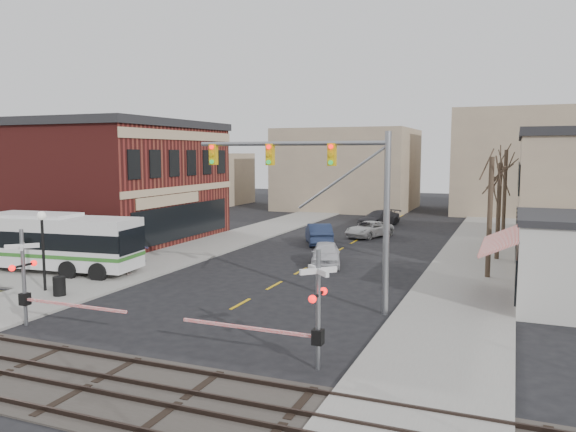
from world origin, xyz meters
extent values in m
plane|color=black|center=(0.00, 0.00, 0.00)|extent=(160.00, 160.00, 0.00)
cube|color=gray|center=(-9.50, 20.00, 0.06)|extent=(5.00, 60.00, 0.12)
cube|color=gray|center=(9.50, 20.00, 0.06)|extent=(5.00, 60.00, 0.12)
cube|color=#332D28|center=(0.00, -8.00, 0.03)|extent=(160.00, 5.00, 0.06)
cube|color=#2D231E|center=(0.00, -7.52, 0.12)|extent=(160.00, 0.08, 0.14)
cube|color=#2D231E|center=(0.00, -6.08, 0.12)|extent=(160.00, 0.08, 0.14)
cube|color=#2D231E|center=(0.00, -9.92, 0.12)|extent=(160.00, 0.08, 0.14)
cube|color=#2D231E|center=(0.00, -8.48, 0.12)|extent=(160.00, 0.08, 0.14)
cube|color=maroon|center=(-27.00, 16.00, 4.50)|extent=(30.00, 15.00, 9.00)
cube|color=#262628|center=(-27.00, 16.00, 9.30)|extent=(30.40, 15.40, 0.60)
cube|color=tan|center=(-11.95, 16.00, 4.30)|extent=(0.10, 15.00, 0.50)
cube|color=tan|center=(-11.95, 16.00, 8.40)|extent=(0.10, 15.00, 0.70)
cube|color=black|center=(-11.95, 16.00, 1.80)|extent=(0.08, 13.00, 2.60)
cube|color=red|center=(11.20, 7.00, 3.00)|extent=(1.68, 6.00, 0.87)
cylinder|color=#382B21|center=(10.50, 12.00, 3.50)|extent=(0.28, 0.28, 6.75)
cylinder|color=#382B21|center=(10.80, 18.00, 3.27)|extent=(0.28, 0.28, 6.30)
cylinder|color=#382B21|center=(11.00, 26.00, 3.72)|extent=(0.28, 0.28, 7.20)
cube|color=silver|center=(-14.59, 3.94, 1.89)|extent=(13.16, 4.19, 2.89)
cube|color=black|center=(-14.59, 3.94, 2.10)|extent=(13.20, 4.23, 0.97)
cube|color=#2E6C24|center=(-14.59, 3.94, 1.24)|extent=(13.20, 4.23, 0.22)
cylinder|color=black|center=(-14.59, 3.94, 0.54)|extent=(1.38, 2.90, 1.08)
cylinder|color=gray|center=(6.64, 2.94, 4.00)|extent=(0.28, 0.28, 8.00)
cylinder|color=gray|center=(2.08, 2.94, 7.50)|extent=(9.12, 0.20, 0.20)
cube|color=gold|center=(4.14, 2.94, 7.00)|extent=(0.35, 0.30, 1.00)
cube|color=gold|center=(1.14, 2.94, 7.00)|extent=(0.35, 0.30, 1.00)
cube|color=gold|center=(-1.86, 2.94, 7.00)|extent=(0.35, 0.30, 1.00)
cylinder|color=gray|center=(-6.75, -4.19, 2.00)|extent=(0.16, 0.16, 4.00)
cube|color=silver|center=(-6.75, -4.19, 3.30)|extent=(1.00, 1.00, 0.18)
cube|color=silver|center=(-6.75, -4.19, 3.30)|extent=(1.00, 1.00, 0.18)
sphere|color=#FF0C0C|center=(-6.75, -4.74, 2.50)|extent=(0.26, 0.26, 0.26)
sphere|color=#FF0C0C|center=(-6.75, -3.64, 2.50)|extent=(0.26, 0.26, 0.26)
cube|color=black|center=(-6.75, -4.19, 1.10)|extent=(0.35, 0.35, 0.50)
cube|color=#FF0C0C|center=(-4.15, -4.19, 1.10)|extent=(5.00, 0.10, 0.10)
cylinder|color=gray|center=(5.98, -4.17, 2.00)|extent=(0.16, 0.16, 4.00)
cube|color=silver|center=(5.98, -4.17, 3.30)|extent=(1.00, 1.00, 0.18)
cube|color=silver|center=(5.98, -4.17, 3.30)|extent=(1.00, 1.00, 0.18)
sphere|color=#FF0C0C|center=(5.98, -4.72, 2.50)|extent=(0.26, 0.26, 0.26)
sphere|color=#FF0C0C|center=(5.98, -3.62, 2.50)|extent=(0.26, 0.26, 0.26)
cube|color=black|center=(5.98, -4.17, 1.10)|extent=(0.35, 0.35, 0.50)
cube|color=#FF0C0C|center=(3.38, -4.17, 1.10)|extent=(5.00, 0.10, 0.10)
cylinder|color=black|center=(-10.21, 0.24, 1.96)|extent=(0.14, 0.14, 3.67)
sphere|color=silver|center=(-10.21, 0.24, 3.94)|extent=(0.44, 0.44, 0.44)
cylinder|color=black|center=(-8.75, -0.28, 0.59)|extent=(0.60, 0.60, 0.94)
imported|color=silver|center=(0.86, 12.18, 0.75)|extent=(2.98, 4.71, 1.49)
imported|color=#18223D|center=(-2.25, 19.85, 0.83)|extent=(3.69, 5.29, 1.65)
imported|color=silver|center=(0.46, 25.05, 0.66)|extent=(3.81, 5.24, 1.32)
imported|color=#3A3A3E|center=(-0.48, 32.67, 0.74)|extent=(4.00, 5.48, 1.47)
imported|color=#5C4E49|center=(-8.69, 4.96, 1.02)|extent=(0.66, 0.77, 1.79)
imported|color=#312F52|center=(-10.25, 8.37, 0.93)|extent=(0.97, 1.00, 1.62)
camera|label=1|loc=(11.74, -20.98, 7.08)|focal=35.00mm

